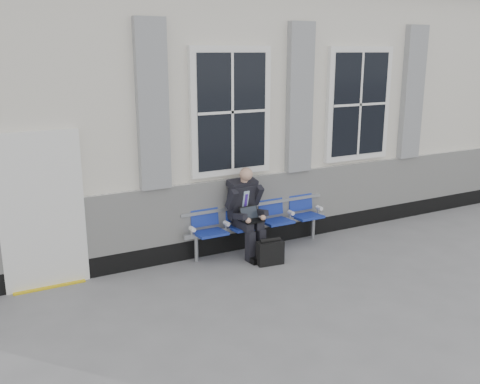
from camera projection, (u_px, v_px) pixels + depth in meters
ground at (394, 256)px, 8.46m from camera, size 70.00×70.00×0.00m
station_building at (278, 98)px, 10.84m from camera, size 14.40×4.40×4.49m
bench at (258, 217)px, 8.64m from camera, size 2.60×0.47×0.91m
businessman at (246, 208)px, 8.34m from camera, size 0.58×0.78×1.42m
briefcase at (270, 252)px, 8.10m from camera, size 0.43×0.22×0.42m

